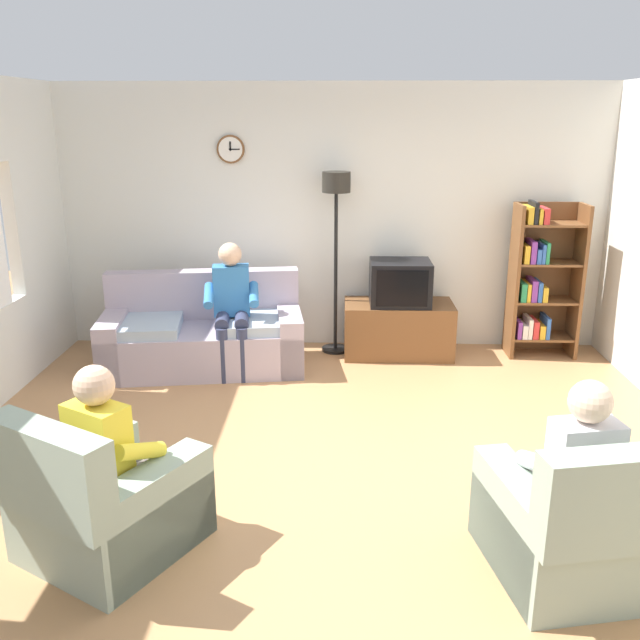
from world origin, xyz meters
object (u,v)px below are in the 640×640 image
person_in_left_armchair (113,448)px  bookshelf (540,280)px  tv (400,283)px  person_in_right_armchair (573,466)px  armchair_near_window (106,505)px  couch (203,336)px  tv_stand (398,329)px  floor_lamp (336,213)px  armchair_near_bookshelf (575,527)px  person_on_couch (232,301)px

person_in_left_armchair → bookshelf: bearing=45.4°
tv → person_in_right_armchair: person_in_right_armchair is taller
armchair_near_window → person_in_left_armchair: (0.04, 0.08, 0.32)m
couch → tv: (1.93, 0.38, 0.46)m
tv → person_in_left_armchair: person_in_left_armchair is taller
person_in_right_armchair → tv_stand: bearing=100.5°
floor_lamp → person_in_left_armchair: size_ratio=1.65×
tv_stand → floor_lamp: bearing=171.3°
couch → tv: bearing=11.2°
tv → armchair_near_bookshelf: (0.65, -3.45, -0.48)m
bookshelf → armchair_near_window: bearing=-134.3°
armchair_near_bookshelf → person_on_couch: bearing=127.5°
floor_lamp → tv: bearing=-10.8°
person_on_couch → couch: bearing=160.6°
tv_stand → armchair_near_window: armchair_near_window is taller
floor_lamp → armchair_near_window: bearing=-110.2°
armchair_near_window → person_in_right_armchair: (2.54, -0.05, 0.32)m
armchair_near_bookshelf → person_in_left_armchair: size_ratio=0.90×
floor_lamp → person_in_right_armchair: floor_lamp is taller
floor_lamp → person_on_couch: 1.38m
person_in_right_armchair → couch: bearing=130.7°
tv → bookshelf: bookshelf is taller
tv_stand → person_on_couch: size_ratio=0.89×
armchair_near_window → person_in_left_armchair: bearing=60.2°
armchair_near_window → person_on_couch: 2.86m
armchair_near_bookshelf → person_in_left_armchair: bearing=175.0°
person_on_couch → person_in_right_armchair: 3.65m
tv → person_on_couch: (-1.62, -0.49, -0.07)m
couch → person_on_couch: size_ratio=1.61×
couch → armchair_near_window: bearing=-89.6°
tv_stand → person_on_couch: bearing=-162.3°
armchair_near_bookshelf → person_in_right_armchair: (-0.02, 0.09, 0.32)m
floor_lamp → couch: bearing=-158.5°
bookshelf → person_on_couch: bookshelf is taller
tv → bookshelf: size_ratio=0.38×
bookshelf → floor_lamp: size_ratio=0.85×
tv → person_in_left_armchair: size_ratio=0.54×
bookshelf → person_in_left_armchair: size_ratio=1.41×
armchair_near_window → person_in_right_armchair: person_in_right_armchair is taller
couch → floor_lamp: (1.29, 0.51, 1.14)m
person_on_couch → person_in_right_armchair: size_ratio=1.11×
person_in_left_armchair → person_in_right_armchair: 2.50m
person_on_couch → person_in_left_armchair: size_ratio=1.11×
floor_lamp → person_on_couch: size_ratio=1.49×
armchair_near_bookshelf → bookshelf: bearing=77.7°
couch → tv: size_ratio=3.33×
bookshelf → person_in_right_armchair: (-0.79, -3.46, -0.18)m
floor_lamp → person_on_couch: bearing=-147.7°
armchair_near_bookshelf → person_in_right_armchair: bearing=100.5°
person_on_couch → person_in_right_armchair: bearing=-51.9°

